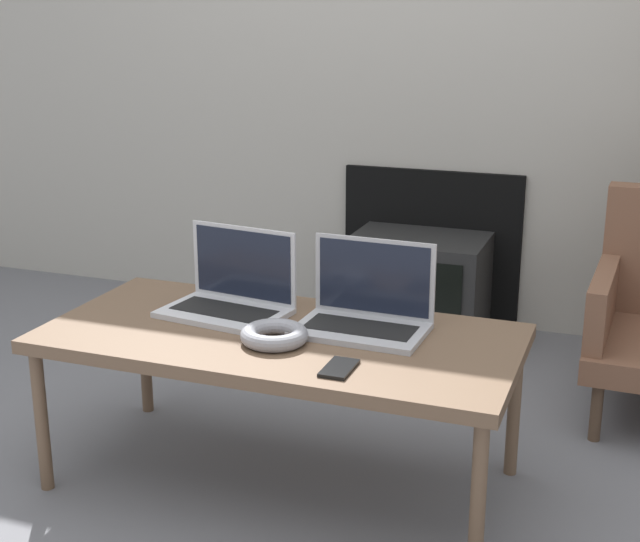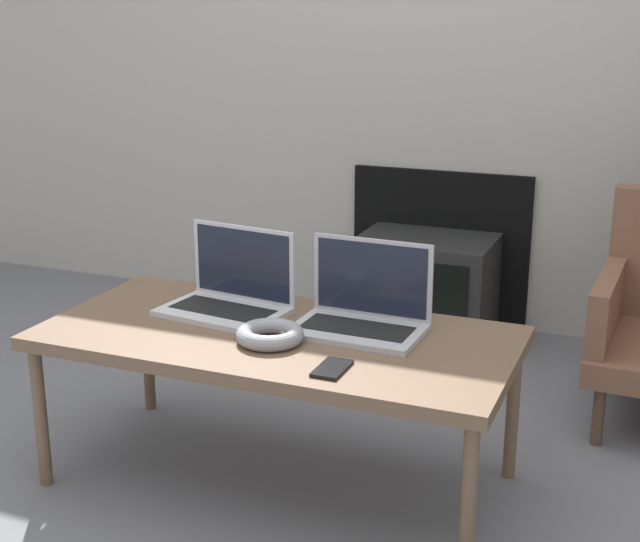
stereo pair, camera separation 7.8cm
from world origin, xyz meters
name	(u,v)px [view 2 (the right image)]	position (x,y,z in m)	size (l,w,h in m)	color
ground_plane	(231,533)	(0.00, 0.00, 0.00)	(14.00, 14.00, 0.00)	slate
wall_back	(438,3)	(0.00, 1.80, 1.29)	(7.00, 0.08, 2.60)	#ADA89E
table	(277,344)	(0.00, 0.29, 0.41)	(1.26, 0.61, 0.44)	brown
laptop_left	(231,293)	(-0.20, 0.40, 0.49)	(0.37, 0.27, 0.23)	silver
laptop_right	(363,310)	(0.20, 0.40, 0.49)	(0.35, 0.23, 0.23)	#B2B2B7
headphones	(270,335)	(0.02, 0.21, 0.46)	(0.18, 0.18, 0.04)	gray
phone	(332,368)	(0.23, 0.10, 0.45)	(0.07, 0.12, 0.01)	black
tv	(425,287)	(0.06, 1.56, 0.20)	(0.53, 0.39, 0.41)	black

